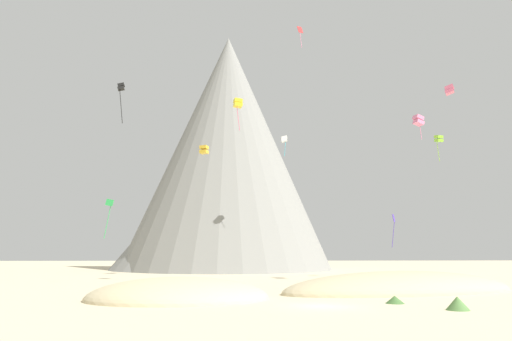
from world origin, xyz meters
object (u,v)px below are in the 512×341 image
bush_far_right (186,284)px  kite_lime_mid (439,139)px  kite_indigo_low (394,223)px  kite_red_high (300,32)px  kite_green_low (109,209)px  kite_white_mid (284,139)px  rock_massif (221,165)px  kite_rainbow_mid (449,90)px  kite_gold_mid (204,150)px  kite_yellow_mid (238,103)px  kite_pink_mid (418,120)px  bush_near_right (395,300)px  kite_black_mid (121,88)px  bush_ridge_crest (458,303)px

bush_far_right → kite_lime_mid: bearing=22.1°
kite_indigo_low → kite_red_high: bearing=147.6°
kite_green_low → kite_white_mid: bearing=-85.8°
rock_massif → kite_white_mid: rock_massif is taller
kite_green_low → kite_rainbow_mid: bearing=-130.7°
rock_massif → kite_white_mid: 30.80m
kite_red_high → kite_green_low: bearing=-151.9°
rock_massif → kite_gold_mid: (-2.38, -32.04, -3.14)m
kite_red_high → kite_yellow_mid: bearing=-123.8°
kite_lime_mid → kite_indigo_low: bearing=-178.4°
kite_rainbow_mid → rock_massif: bearing=-121.2°
kite_pink_mid → kite_indigo_low: size_ratio=0.73×
bush_near_right → kite_white_mid: bearing=93.7°
bush_far_right → kite_yellow_mid: kite_yellow_mid is taller
kite_green_low → kite_black_mid: bearing=166.5°
kite_black_mid → kite_lime_mid: size_ratio=1.24×
bush_near_right → kite_pink_mid: size_ratio=0.42×
rock_massif → kite_pink_mid: rock_massif is taller
kite_green_low → kite_yellow_mid: bearing=-131.4°
bush_far_right → bush_near_right: bearing=-45.2°
kite_black_mid → kite_indigo_low: kite_black_mid is taller
kite_black_mid → kite_green_low: kite_black_mid is taller
kite_yellow_mid → kite_red_high: bearing=125.3°
bush_far_right → kite_green_low: size_ratio=0.52×
rock_massif → kite_lime_mid: 54.71m
kite_pink_mid → kite_red_high: kite_red_high is taller
kite_indigo_low → kite_rainbow_mid: bearing=-73.4°
kite_gold_mid → kite_red_high: bearing=-96.0°
kite_rainbow_mid → kite_lime_mid: kite_rainbow_mid is taller
kite_pink_mid → kite_red_high: (-15.23, 8.89, 17.35)m
rock_massif → kite_black_mid: size_ratio=12.70×
bush_near_right → kite_indigo_low: size_ratio=0.31×
kite_green_low → kite_yellow_mid: 22.06m
bush_far_right → kite_yellow_mid: bearing=45.4°
kite_lime_mid → kite_white_mid: bearing=134.2°
rock_massif → kite_yellow_mid: size_ratio=15.18×
bush_far_right → kite_yellow_mid: size_ratio=0.62×
bush_far_right → kite_green_low: 16.15m
kite_indigo_low → kite_yellow_mid: size_ratio=1.11×
kite_pink_mid → kite_yellow_mid: size_ratio=0.82×
rock_massif → kite_gold_mid: bearing=-94.2°
kite_green_low → kite_red_high: kite_red_high is taller
kite_red_high → kite_indigo_low: 34.14m
bush_ridge_crest → kite_red_high: kite_red_high is taller
kite_rainbow_mid → kite_gold_mid: 40.25m
kite_red_high → kite_white_mid: (-1.44, 12.02, -15.26)m
bush_ridge_crest → kite_gold_mid: bearing=113.0°
kite_gold_mid → kite_lime_mid: bearing=-83.5°
bush_far_right → kite_white_mid: 40.42m
bush_near_right → kite_gold_mid: size_ratio=0.91×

